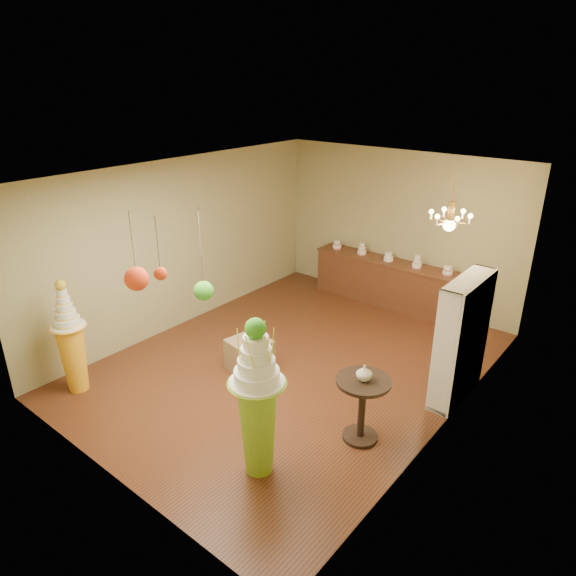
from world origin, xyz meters
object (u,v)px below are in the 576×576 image
Objects in this scene: pedestal_green at (258,409)px; round_table at (362,401)px; pedestal_orange at (72,349)px; sideboard at (387,282)px.

pedestal_green is 1.40m from round_table.
pedestal_orange is (-3.17, -0.44, -0.18)m from pedestal_green.
sideboard is (-1.16, 5.07, -0.37)m from pedestal_green.
pedestal_green is 5.21m from sideboard.
pedestal_green is 0.65× the size of sideboard.
round_table is (0.63, 1.22, -0.29)m from pedestal_green.
pedestal_orange reaches higher than sideboard.
pedestal_green is at bearing 7.91° from pedestal_orange.
pedestal_orange is at bearing -172.09° from pedestal_green.
pedestal_green is 3.20m from pedestal_orange.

